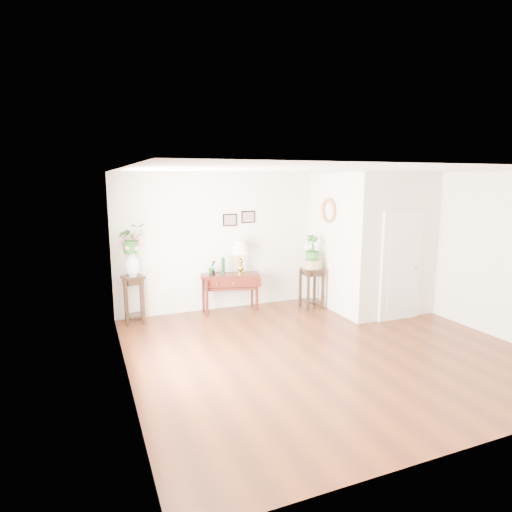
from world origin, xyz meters
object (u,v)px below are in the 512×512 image
plant_stand_a (134,300)px  table_lamp (240,256)px  plant_stand_b (311,288)px  console_table (230,293)px

plant_stand_a → table_lamp: bearing=0.2°
plant_stand_a → plant_stand_b: size_ratio=1.06×
console_table → table_lamp: bearing=16.4°
plant_stand_a → plant_stand_b: bearing=-6.6°
plant_stand_b → console_table: bearing=165.8°
console_table → plant_stand_b: (1.65, -0.42, 0.04)m
console_table → plant_stand_a: 1.90m
console_table → plant_stand_a: size_ratio=1.30×
plant_stand_b → plant_stand_a: bearing=173.4°
console_table → plant_stand_a: (-1.90, -0.01, 0.06)m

